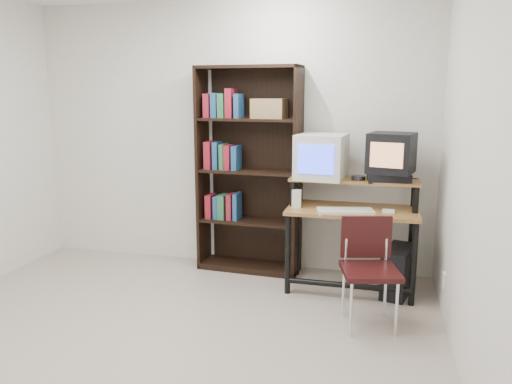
% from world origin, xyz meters
% --- Properties ---
extents(floor, '(4.00, 4.00, 0.01)m').
position_xyz_m(floor, '(0.00, 0.00, -0.01)').
color(floor, '#AFA191').
rests_on(floor, ground).
extents(back_wall, '(4.00, 0.01, 2.60)m').
position_xyz_m(back_wall, '(0.00, 2.00, 1.30)').
color(back_wall, silver).
rests_on(back_wall, floor).
extents(right_wall, '(0.01, 4.00, 2.60)m').
position_xyz_m(right_wall, '(2.00, 0.00, 1.30)').
color(right_wall, silver).
rests_on(right_wall, floor).
extents(computer_desk, '(1.13, 0.57, 0.98)m').
position_xyz_m(computer_desk, '(1.25, 1.58, 0.68)').
color(computer_desk, olive).
rests_on(computer_desk, floor).
extents(crt_monitor, '(0.47, 0.47, 0.40)m').
position_xyz_m(crt_monitor, '(0.96, 1.67, 1.17)').
color(crt_monitor, beige).
rests_on(crt_monitor, computer_desk).
extents(vcr, '(0.38, 0.29, 0.08)m').
position_xyz_m(vcr, '(1.54, 1.64, 1.01)').
color(vcr, black).
rests_on(vcr, computer_desk).
extents(crt_tv, '(0.44, 0.43, 0.34)m').
position_xyz_m(crt_tv, '(1.56, 1.65, 1.22)').
color(crt_tv, black).
rests_on(crt_tv, vcr).
extents(cd_spindle, '(0.12, 0.12, 0.05)m').
position_xyz_m(cd_spindle, '(1.29, 1.61, 0.99)').
color(cd_spindle, '#26262B').
rests_on(cd_spindle, computer_desk).
extents(keyboard, '(0.50, 0.31, 0.03)m').
position_xyz_m(keyboard, '(1.20, 1.43, 0.74)').
color(keyboard, beige).
rests_on(keyboard, computer_desk).
extents(mousepad, '(0.25, 0.22, 0.01)m').
position_xyz_m(mousepad, '(1.55, 1.48, 0.72)').
color(mousepad, black).
rests_on(mousepad, computer_desk).
extents(mouse, '(0.10, 0.07, 0.03)m').
position_xyz_m(mouse, '(1.55, 1.49, 0.74)').
color(mouse, white).
rests_on(mouse, mousepad).
extents(desk_speaker, '(0.09, 0.08, 0.17)m').
position_xyz_m(desk_speaker, '(0.77, 1.50, 0.80)').
color(desk_speaker, beige).
rests_on(desk_speaker, computer_desk).
extents(pc_tower, '(0.31, 0.49, 0.42)m').
position_xyz_m(pc_tower, '(1.66, 1.53, 0.21)').
color(pc_tower, black).
rests_on(pc_tower, floor).
extents(school_chair, '(0.49, 0.49, 0.81)m').
position_xyz_m(school_chair, '(1.41, 0.91, 0.50)').
color(school_chair, black).
rests_on(school_chair, floor).
extents(bookshelf, '(1.00, 0.39, 1.97)m').
position_xyz_m(bookshelf, '(0.25, 1.86, 1.01)').
color(bookshelf, black).
rests_on(bookshelf, floor).
extents(wall_outlet, '(0.02, 0.08, 0.12)m').
position_xyz_m(wall_outlet, '(1.99, 1.15, 0.30)').
color(wall_outlet, beige).
rests_on(wall_outlet, right_wall).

